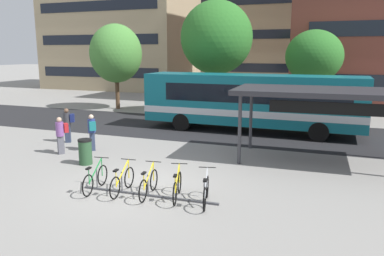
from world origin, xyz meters
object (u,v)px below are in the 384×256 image
Objects in this scene: parked_bicycle_yellow_1 at (122,182)px; transit_shelter at (327,94)px; street_tree_0 at (314,56)px; street_tree_2 at (116,54)px; parked_bicycle_yellow_2 at (149,184)px; commuter_navy_pack_2 at (68,123)px; trash_bin at (85,152)px; parked_bicycle_yellow_3 at (177,187)px; city_bus at (250,100)px; parked_bicycle_green_0 at (95,179)px; commuter_red_pack_1 at (61,133)px; parked_bicycle_silver_4 at (206,192)px; commuter_teal_pack_0 at (92,130)px; street_tree_1 at (216,38)px.

parked_bicycle_yellow_1 is 0.24× the size of transit_shelter.
street_tree_2 reaches higher than street_tree_0.
parked_bicycle_yellow_2 is 1.00× the size of commuter_navy_pack_2.
street_tree_2 reaches higher than trash_bin.
commuter_navy_pack_2 is at bearing -132.27° from street_tree_0.
city_bus is at bearing -14.51° from parked_bicycle_yellow_3.
parked_bicycle_green_0 is at bearing 87.88° from parked_bicycle_yellow_2.
commuter_red_pack_1 is 2.18m from commuter_navy_pack_2.
trash_bin is at bearing 55.84° from parked_bicycle_silver_4.
parked_bicycle_silver_4 is 1.02× the size of commuter_red_pack_1.
commuter_teal_pack_0 is (-9.89, -1.70, -1.85)m from transit_shelter.
transit_shelter is 12.68m from street_tree_1.
street_tree_2 is (-4.81, 12.65, 3.36)m from commuter_red_pack_1.
trash_bin is (-8.90, -3.60, -2.29)m from transit_shelter.
parked_bicycle_yellow_1 is at bearing 80.46° from parked_bicycle_yellow_3.
street_tree_0 is at bearing -78.66° from commuter_teal_pack_0.
parked_bicycle_yellow_1 is 1.04× the size of commuter_red_pack_1.
commuter_teal_pack_0 is at bearing 128.10° from commuter_navy_pack_2.
transit_shelter reaches higher than commuter_navy_pack_2.
parked_bicycle_green_0 is 0.22× the size of street_tree_1.
street_tree_0 is (3.92, 17.01, 3.75)m from parked_bicycle_yellow_2.
commuter_navy_pack_2 is 0.29× the size of street_tree_0.
parked_bicycle_yellow_2 is at bearing -102.98° from street_tree_0.
parked_bicycle_yellow_1 is at bearing -105.78° from street_tree_0.
trash_bin reaches higher than parked_bicycle_yellow_1.
street_tree_2 is at bearing -98.42° from commuter_navy_pack_2.
street_tree_1 reaches higher than commuter_teal_pack_0.
commuter_navy_pack_2 reaches higher than parked_bicycle_silver_4.
parked_bicycle_yellow_3 is (2.76, 0.27, 0.00)m from parked_bicycle_green_0.
transit_shelter is 18.64m from street_tree_2.
city_bus is at bearing -115.29° from street_tree_0.
parked_bicycle_yellow_2 is 16.64m from street_tree_1.
city_bus reaches higher than commuter_teal_pack_0.
commuter_teal_pack_0 reaches higher than trash_bin.
commuter_red_pack_1 is at bearing -168.22° from transit_shelter.
transit_shelter is (6.82, 5.96, 2.42)m from parked_bicycle_green_0.
transit_shelter reaches higher than commuter_teal_pack_0.
parked_bicycle_silver_4 is at bearing -74.26° from street_tree_1.
street_tree_0 reaches higher than transit_shelter.
parked_bicycle_green_0 is 2.77m from parked_bicycle_yellow_3.
street_tree_0 is (2.99, 6.32, 2.36)m from city_bus.
parked_bicycle_yellow_1 is (0.93, 0.11, 0.00)m from parked_bicycle_green_0.
trash_bin is 0.13× the size of street_tree_1.
commuter_navy_pack_2 is (-6.96, 5.03, 0.61)m from parked_bicycle_yellow_2.
parked_bicycle_yellow_3 is at bearing -89.67° from parked_bicycle_yellow_1.
commuter_red_pack_1 is (-6.80, -7.53, -0.83)m from city_bus.
transit_shelter is 10.20m from commuter_teal_pack_0.
street_tree_1 reaches higher than parked_bicycle_yellow_3.
commuter_navy_pack_2 reaches higher than parked_bicycle_yellow_3.
parked_bicycle_yellow_2 is at bearing -80.80° from street_tree_1.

